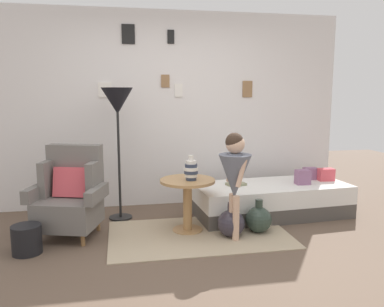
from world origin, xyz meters
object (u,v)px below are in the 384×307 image
Objects in this scene: side_table at (188,194)px; book_on_daybed at (236,184)px; demijohn_far at (259,219)px; magazine_basket at (27,239)px; vase_striped at (191,170)px; person_child at (235,172)px; daybed at (271,200)px; demijohn_near at (231,223)px; armchair at (70,195)px; floor_lamp at (117,107)px.

book_on_daybed is (0.68, 0.39, -0.01)m from side_table.
demijohn_far is 2.39m from magazine_basket.
person_child is (0.40, -0.30, 0.02)m from vase_striped.
daybed is at bearing 56.10° from demijohn_far.
daybed reaches higher than demijohn_near.
vase_striped is 0.93m from demijohn_far.
armchair reaches higher than demijohn_near.
vase_striped is (-1.10, -0.40, 0.50)m from daybed.
magazine_basket is at bearing 179.56° from person_child.
floor_lamp is 4.21× the size of demijohn_near.
vase_striped is 0.73× the size of demijohn_far.
armchair is 0.50× the size of daybed.
daybed is at bearing 17.65° from side_table.
vase_striped is at bearing 143.44° from person_child.
floor_lamp is 1.41× the size of person_child.
demijohn_near is at bearing 95.90° from person_child.
vase_striped is 0.50m from person_child.
side_table is at bearing -38.69° from floor_lamp.
daybed is at bearing -3.21° from book_on_daybed.
vase_striped reaches higher than book_on_daybed.
armchair is 1.33m from vase_striped.
floor_lamp is (-0.74, 0.59, 0.94)m from side_table.
magazine_basket is at bearing -168.82° from side_table.
demijohn_near is (1.69, -0.38, -0.29)m from armchair.
vase_striped is 0.17× the size of floor_lamp.
demijohn_far is at bearing -27.61° from floor_lamp.
daybed is at bearing 5.72° from armchair.
book_on_daybed is at bearing 33.44° from vase_striped.
floor_lamp reaches higher than book_on_daybed.
magazine_basket is at bearing -178.35° from demijohn_near.
armchair is 1.16m from floor_lamp.
demijohn_far is (-0.37, -0.56, -0.05)m from daybed.
side_table is at bearing -162.35° from daybed.
book_on_daybed is at bearing 68.99° from demijohn_near.
demijohn_far is at bearing -12.08° from vase_striped.
floor_lamp reaches higher than person_child.
daybed is (2.40, 0.24, -0.24)m from armchair.
side_table reaches higher than book_on_daybed.
demijohn_near is (0.40, -0.22, -0.55)m from vase_striped.
vase_striped reaches higher than magazine_basket.
daybed is at bearing 44.92° from person_child.
daybed is 5.20× the size of demijohn_far.
demijohn_far is 1.34× the size of magazine_basket.
magazine_basket is at bearing -134.41° from floor_lamp.
vase_striped is 1.25× the size of book_on_daybed.
demijohn_far is (1.50, -0.78, -1.22)m from floor_lamp.
side_table is at bearing 11.18° from magazine_basket.
daybed is at bearing 13.88° from magazine_basket.
demijohn_far is at bearing -14.32° from side_table.
demijohn_near is (1.16, -0.85, -1.22)m from floor_lamp.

